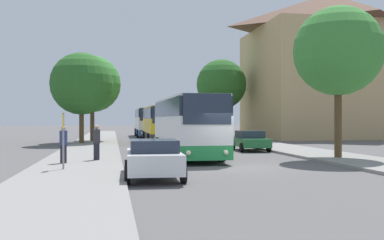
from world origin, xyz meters
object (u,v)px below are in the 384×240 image
(parked_car_right_near, at_px, (250,140))
(tree_right_near, at_px, (338,51))
(tree_left_far, at_px, (82,84))
(tree_right_mid, at_px, (221,84))
(parked_car_left_curb, at_px, (153,158))
(bus_stop_sign, at_px, (63,134))
(bus_rear, at_px, (147,122))
(pedestrian_waiting_far, at_px, (63,144))
(parked_car_right_far, at_px, (204,133))
(tree_left_near, at_px, (92,84))
(pedestrian_waiting_near, at_px, (97,142))
(bus_front, at_px, (186,126))
(bus_middle, at_px, (159,124))

(parked_car_right_near, bearing_deg, tree_right_near, 111.35)
(tree_left_far, bearing_deg, parked_car_right_near, -38.65)
(parked_car_right_near, distance_m, tree_right_mid, 23.66)
(parked_car_left_curb, relative_size, bus_stop_sign, 1.75)
(bus_rear, distance_m, pedestrian_waiting_far, 35.49)
(bus_rear, bearing_deg, parked_car_right_far, -59.47)
(bus_rear, bearing_deg, tree_left_near, -114.93)
(pedestrian_waiting_near, bearing_deg, pedestrian_waiting_far, -53.07)
(bus_front, relative_size, bus_rear, 0.97)
(tree_left_near, bearing_deg, tree_left_far, -100.63)
(bus_rear, bearing_deg, tree_left_far, -111.62)
(parked_car_right_far, bearing_deg, bus_middle, 44.47)
(bus_middle, height_order, bus_stop_sign, bus_middle)
(bus_middle, bearing_deg, parked_car_right_near, -65.93)
(bus_front, bearing_deg, bus_middle, 89.46)
(tree_left_near, bearing_deg, tree_right_mid, 31.17)
(pedestrian_waiting_near, relative_size, tree_left_near, 0.22)
(parked_car_right_far, bearing_deg, tree_right_near, 96.08)
(bus_front, relative_size, tree_right_near, 1.43)
(bus_stop_sign, distance_m, tree_left_far, 21.12)
(tree_left_near, relative_size, tree_right_near, 0.99)
(pedestrian_waiting_far, relative_size, tree_right_near, 0.21)
(pedestrian_waiting_far, xyz_separation_m, tree_right_near, (14.40, 0.87, 4.88))
(pedestrian_waiting_far, relative_size, tree_left_near, 0.22)
(bus_front, height_order, bus_middle, bus_front)
(bus_rear, relative_size, pedestrian_waiting_far, 6.87)
(bus_rear, relative_size, tree_right_mid, 1.30)
(tree_left_near, bearing_deg, parked_car_left_curb, -82.94)
(bus_rear, distance_m, tree_left_far, 18.40)
(tree_right_near, bearing_deg, tree_left_far, 130.51)
(parked_car_left_curb, height_order, tree_right_near, tree_right_near)
(parked_car_left_curb, xyz_separation_m, pedestrian_waiting_far, (-3.76, 5.31, 0.27))
(parked_car_right_near, distance_m, tree_right_near, 9.54)
(tree_left_far, bearing_deg, bus_front, -63.13)
(bus_front, distance_m, bus_middle, 15.86)
(parked_car_right_near, bearing_deg, bus_stop_sign, 46.16)
(bus_stop_sign, distance_m, pedestrian_waiting_far, 2.70)
(bus_rear, xyz_separation_m, parked_car_right_far, (5.39, -9.45, -1.10))
(parked_car_right_far, distance_m, bus_stop_sign, 30.39)
(pedestrian_waiting_near, height_order, tree_right_mid, tree_right_mid)
(bus_front, xyz_separation_m, tree_left_far, (-6.96, 13.73, 3.45))
(bus_front, bearing_deg, tree_right_mid, 71.53)
(parked_car_right_near, height_order, pedestrian_waiting_near, pedestrian_waiting_near)
(parked_car_left_curb, xyz_separation_m, parked_car_right_far, (8.16, 30.74, -0.00))
(bus_stop_sign, bearing_deg, parked_car_right_near, 43.85)
(bus_front, height_order, tree_left_near, tree_left_near)
(bus_front, bearing_deg, pedestrian_waiting_near, -149.90)
(tree_left_far, bearing_deg, bus_middle, 16.91)
(bus_rear, height_order, tree_left_far, tree_left_far)
(pedestrian_waiting_far, bearing_deg, tree_right_near, 9.20)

